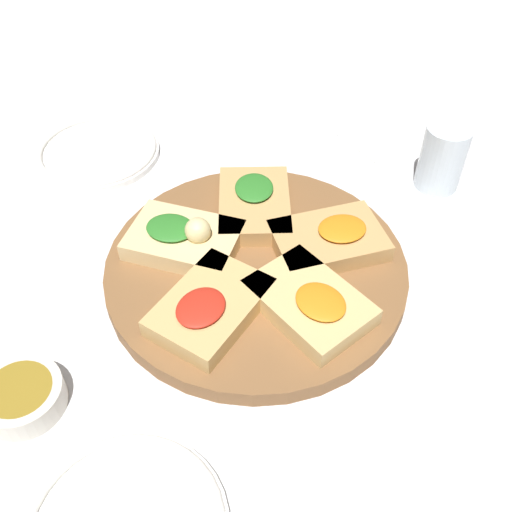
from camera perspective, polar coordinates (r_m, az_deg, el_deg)
ground_plane at (r=0.75m, az=0.00°, el=-1.83°), size 3.00×3.00×0.00m
serving_board at (r=0.74m, az=0.00°, el=-1.24°), size 0.37×0.37×0.02m
focaccia_slice_0 at (r=0.80m, az=-0.16°, el=5.01°), size 0.16×0.13×0.03m
focaccia_slice_1 at (r=0.75m, az=-6.85°, el=1.71°), size 0.16×0.16×0.05m
focaccia_slice_2 at (r=0.67m, az=-4.42°, el=-4.83°), size 0.15×0.16×0.03m
focaccia_slice_3 at (r=0.68m, az=5.18°, el=-4.38°), size 0.16×0.13×0.03m
focaccia_slice_4 at (r=0.75m, az=7.02°, el=1.57°), size 0.10×0.14×0.03m
plate_right at (r=0.97m, az=-14.84°, el=9.62°), size 0.19×0.19×0.02m
water_glass at (r=0.89m, az=17.34°, el=8.96°), size 0.06×0.06×0.10m
napkin_stack at (r=0.99m, az=11.77°, el=10.81°), size 0.13×0.12×0.01m
dipping_bowl at (r=0.67m, az=-21.42°, el=-12.30°), size 0.09×0.09×0.03m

